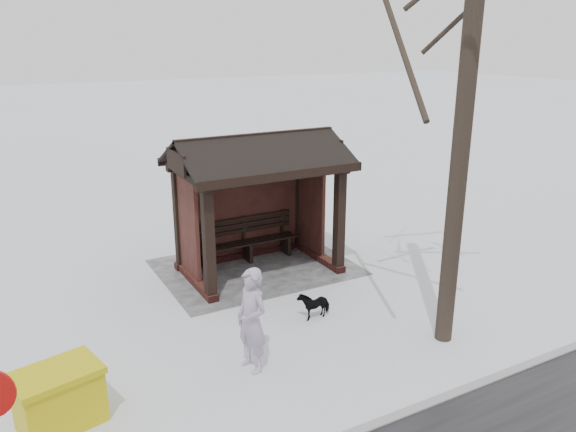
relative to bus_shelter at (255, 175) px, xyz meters
The scene contains 7 objects.
ground 2.17m from the bus_shelter, 90.00° to the left, with size 120.00×120.00×0.00m, color silver.
kerb 6.05m from the bus_shelter, 90.00° to the left, with size 120.00×0.15×0.06m, color gray.
trampled_patch 2.16m from the bus_shelter, 90.00° to the right, with size 4.20×3.20×0.02m, color #94959A.
bus_shelter is the anchor object (origin of this frame).
pedestrian 4.25m from the bus_shelter, 63.61° to the left, with size 0.61×0.40×1.68m, color #A99AB4.
dog 3.23m from the bus_shelter, 88.69° to the left, with size 0.28×0.61×0.51m, color black.
grit_bin 6.12m from the bus_shelter, 38.04° to the left, with size 1.23×0.98×0.84m.
Camera 1 is at (5.00, 10.49, 4.97)m, focal length 35.00 mm.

